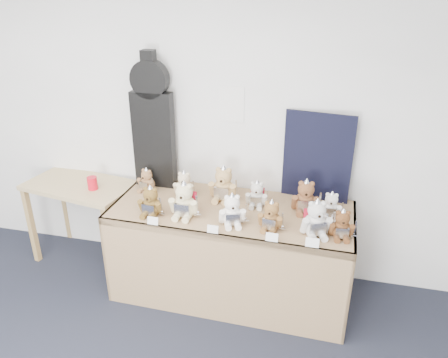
% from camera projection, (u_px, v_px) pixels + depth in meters
% --- Properties ---
extents(room_shell, '(6.00, 6.00, 6.00)m').
position_uv_depth(room_shell, '(232.00, 104.00, 3.61)').
color(room_shell, silver).
rests_on(room_shell, floor).
extents(display_table, '(1.97, 0.85, 0.81)m').
position_uv_depth(display_table, '(229.00, 232.00, 3.54)').
color(display_table, olive).
rests_on(display_table, floor).
extents(side_table, '(1.05, 0.70, 0.81)m').
position_uv_depth(side_table, '(81.00, 196.00, 4.03)').
color(side_table, '#A08456').
rests_on(side_table, floor).
extents(guitar_case, '(0.36, 0.11, 1.18)m').
position_uv_depth(guitar_case, '(153.00, 123.00, 3.72)').
color(guitar_case, black).
rests_on(guitar_case, display_table).
extents(navy_board, '(0.56, 0.10, 0.75)m').
position_uv_depth(navy_board, '(317.00, 157.00, 3.56)').
color(navy_board, black).
rests_on(navy_board, display_table).
extents(red_cup, '(0.09, 0.09, 0.12)m').
position_uv_depth(red_cup, '(92.00, 183.00, 3.85)').
color(red_cup, red).
rests_on(red_cup, side_table).
extents(teddy_front_far_left, '(0.22, 0.18, 0.27)m').
position_uv_depth(teddy_front_far_left, '(151.00, 202.00, 3.41)').
color(teddy_front_far_left, brown).
rests_on(teddy_front_far_left, display_table).
extents(teddy_front_left, '(0.26, 0.21, 0.32)m').
position_uv_depth(teddy_front_left, '(184.00, 201.00, 3.39)').
color(teddy_front_left, beige).
rests_on(teddy_front_left, display_table).
extents(teddy_front_centre, '(0.23, 0.22, 0.28)m').
position_uv_depth(teddy_front_centre, '(232.00, 211.00, 3.27)').
color(teddy_front_centre, white).
rests_on(teddy_front_centre, display_table).
extents(teddy_front_right, '(0.21, 0.18, 0.26)m').
position_uv_depth(teddy_front_right, '(271.00, 217.00, 3.22)').
color(teddy_front_right, brown).
rests_on(teddy_front_right, display_table).
extents(teddy_front_far_right, '(0.26, 0.24, 0.31)m').
position_uv_depth(teddy_front_far_right, '(316.00, 220.00, 3.14)').
color(teddy_front_far_right, silver).
rests_on(teddy_front_far_right, display_table).
extents(teddy_front_end, '(0.20, 0.17, 0.25)m').
position_uv_depth(teddy_front_end, '(342.00, 225.00, 3.11)').
color(teddy_front_end, brown).
rests_on(teddy_front_end, display_table).
extents(teddy_back_left, '(0.20, 0.16, 0.25)m').
position_uv_depth(teddy_back_left, '(184.00, 185.00, 3.71)').
color(teddy_back_left, beige).
rests_on(teddy_back_left, display_table).
extents(teddy_back_centre_left, '(0.27, 0.22, 0.33)m').
position_uv_depth(teddy_back_centre_left, '(223.00, 185.00, 3.64)').
color(teddy_back_centre_left, tan).
rests_on(teddy_back_centre_left, display_table).
extents(teddy_back_centre_right, '(0.20, 0.17, 0.24)m').
position_uv_depth(teddy_back_centre_right, '(257.00, 195.00, 3.55)').
color(teddy_back_centre_right, silver).
rests_on(teddy_back_centre_right, display_table).
extents(teddy_back_right, '(0.25, 0.21, 0.30)m').
position_uv_depth(teddy_back_right, '(305.00, 198.00, 3.45)').
color(teddy_back_right, brown).
rests_on(teddy_back_right, display_table).
extents(teddy_back_end, '(0.19, 0.15, 0.23)m').
position_uv_depth(teddy_back_end, '(331.00, 206.00, 3.39)').
color(teddy_back_end, white).
rests_on(teddy_back_end, display_table).
extents(teddy_back_far_left, '(0.19, 0.17, 0.23)m').
position_uv_depth(teddy_back_far_left, '(147.00, 181.00, 3.81)').
color(teddy_back_far_left, '#8F6743').
rests_on(teddy_back_far_left, display_table).
extents(entry_card_a, '(0.09, 0.02, 0.06)m').
position_uv_depth(entry_card_a, '(153.00, 221.00, 3.30)').
color(entry_card_a, white).
rests_on(entry_card_a, display_table).
extents(entry_card_b, '(0.08, 0.02, 0.06)m').
position_uv_depth(entry_card_b, '(213.00, 229.00, 3.19)').
color(entry_card_b, white).
rests_on(entry_card_b, display_table).
extents(entry_card_c, '(0.09, 0.02, 0.06)m').
position_uv_depth(entry_card_c, '(272.00, 237.00, 3.09)').
color(entry_card_c, white).
rests_on(entry_card_c, display_table).
extents(entry_card_d, '(0.09, 0.02, 0.07)m').
position_uv_depth(entry_card_d, '(312.00, 243.00, 3.02)').
color(entry_card_d, white).
rests_on(entry_card_d, display_table).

